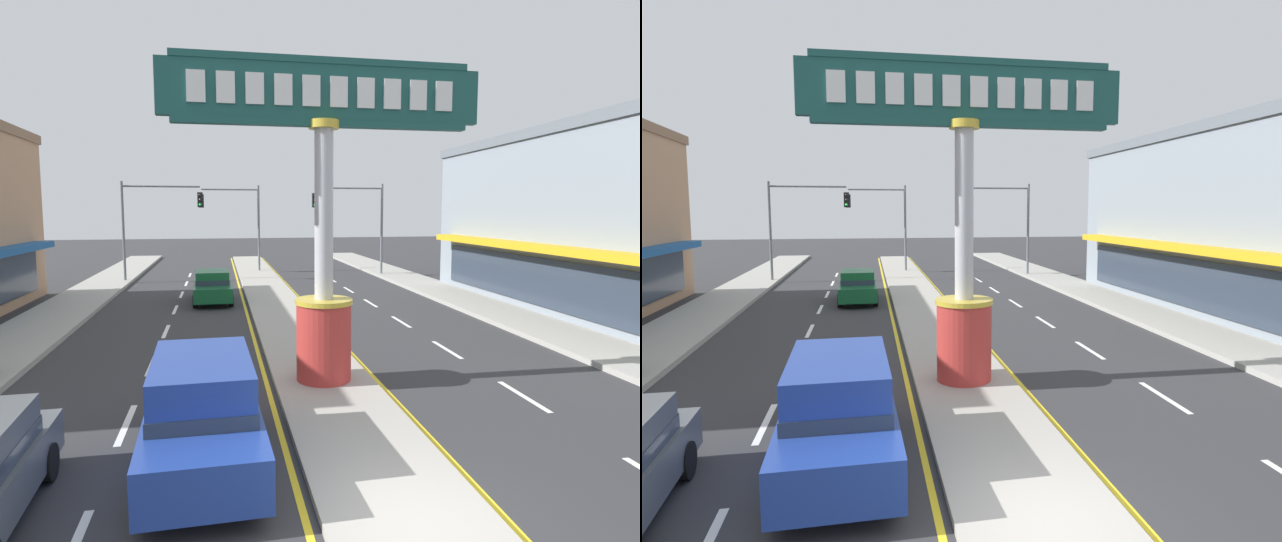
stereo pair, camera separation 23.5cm
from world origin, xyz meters
The scene contains 12 objects.
ground_plane centered at (0.00, 0.00, 0.00)m, with size 160.00×160.00×0.00m, color #303033.
median_strip centered at (0.00, 18.00, 0.07)m, with size 2.51×52.00×0.14m, color #A39E93.
sidewalk_left centered at (-9.27, 16.00, 0.09)m, with size 2.83×60.00×0.18m, color #9E9B93.
sidewalk_right centered at (9.27, 16.00, 0.09)m, with size 2.83×60.00×0.18m, color #9E9B93.
lane_markings centered at (0.00, 16.65, 0.00)m, with size 9.25×52.00×0.01m.
district_sign centered at (0.00, 6.55, 4.01)m, with size 7.88×1.46×7.94m.
storefront_right centered at (15.45, 14.14, 3.97)m, with size 10.84×19.47×7.94m.
traffic_light_left_side centered at (-6.49, 27.73, 4.25)m, with size 4.86×0.46×6.20m.
traffic_light_right_side centered at (6.49, 28.17, 4.25)m, with size 4.86×0.46×6.20m.
traffic_light_median_far centered at (-1.22, 31.99, 4.19)m, with size 4.20×0.46×6.20m.
sedan_near_right_lane centered at (-2.91, 19.75, 0.79)m, with size 1.91×4.34×1.53m.
suv_far_right_lane centered at (-2.91, 2.68, 0.98)m, with size 2.07×4.65×1.90m.
Camera 1 is at (-2.58, -6.53, 4.45)m, focal length 30.09 mm.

